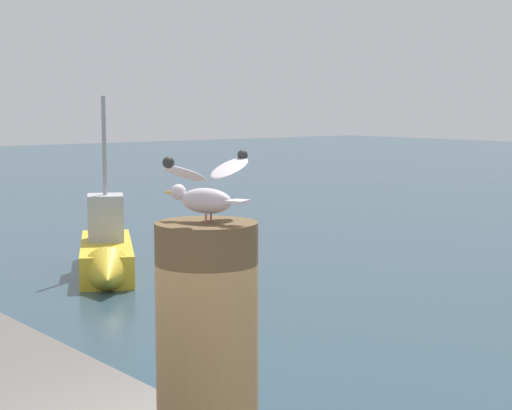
# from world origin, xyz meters

# --- Properties ---
(mooring_post) EXTENTS (0.41, 0.41, 1.05)m
(mooring_post) POSITION_xyz_m (-0.28, -0.40, 2.14)
(mooring_post) COLOR brown
(mooring_post) RESTS_ON harbor_quay
(seagull) EXTENTS (0.38, 0.55, 0.27)m
(seagull) POSITION_xyz_m (-0.28, -0.41, 2.79)
(seagull) COLOR #C66E60
(seagull) RESTS_ON mooring_post
(boat_yellow) EXTENTS (3.84, 2.61, 3.39)m
(boat_yellow) POSITION_xyz_m (-11.18, 5.06, 0.41)
(boat_yellow) COLOR yellow
(boat_yellow) RESTS_ON ground_plane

